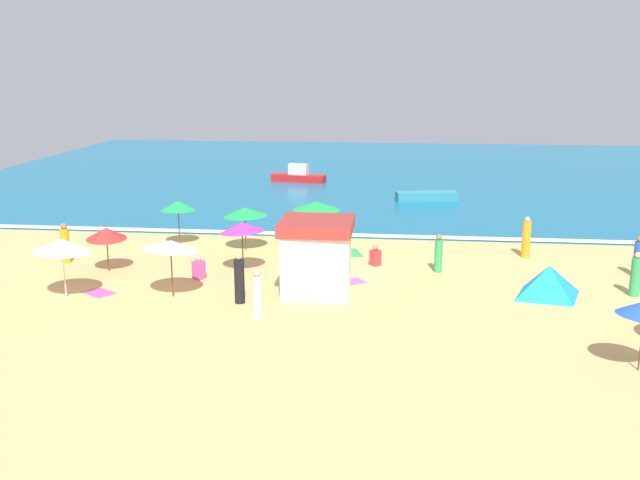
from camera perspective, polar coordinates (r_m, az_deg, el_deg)
ground_plane at (r=30.07m, az=1.42°, el=-2.56°), size 60.00×60.00×0.00m
ocean_water at (r=57.42m, az=3.87°, el=5.35°), size 60.00×44.00×0.10m
wave_breaker_foam at (r=36.11m, az=2.29°, el=0.41°), size 57.00×0.70×0.01m
lifeguard_cabana at (r=27.06m, az=-0.25°, el=-1.24°), size 2.70×2.72×2.83m
beach_umbrella_0 at (r=27.97m, az=-19.83°, el=-0.41°), size 3.01×3.00×2.34m
beach_umbrella_1 at (r=26.97m, az=-11.79°, el=-0.39°), size 2.98×2.98×2.28m
beach_umbrella_5 at (r=33.32m, az=-5.97°, el=2.24°), size 2.50×2.49×2.08m
beach_umbrella_6 at (r=29.81m, az=-6.21°, el=1.03°), size 2.53×2.51×2.20m
beach_umbrella_7 at (r=31.09m, az=-16.62°, el=0.51°), size 2.10×2.12×1.93m
beach_umbrella_8 at (r=32.90m, az=-0.28°, el=2.73°), size 2.75×2.75×2.38m
beach_umbrella_9 at (r=34.66m, az=-11.21°, el=2.69°), size 1.76×1.77×2.18m
beach_tent at (r=28.13m, az=17.69°, el=-3.12°), size 2.90×2.79×1.20m
beachgoer_0 at (r=31.04m, az=4.43°, el=-1.30°), size 0.53×0.53×0.91m
beachgoer_1 at (r=24.64m, az=-5.00°, el=-4.33°), size 0.42×0.42×1.70m
beachgoer_2 at (r=31.99m, az=23.97°, el=-1.30°), size 0.48×0.48×1.70m
beachgoer_3 at (r=33.43m, az=16.07°, el=0.12°), size 0.49×0.49×1.86m
beachgoer_4 at (r=29.29m, az=23.79°, el=-2.61°), size 0.45×0.45×1.70m
beachgoer_5 at (r=30.25m, az=9.39°, el=-1.11°), size 0.45×0.45×1.63m
beachgoer_6 at (r=33.20m, az=-19.59°, el=-0.31°), size 0.53×0.53×1.77m
beachgoer_7 at (r=29.43m, az=-9.61°, el=-2.28°), size 0.54×0.54×0.96m
beachgoer_10 at (r=26.16m, az=-6.42°, el=-3.16°), size 0.52×0.52×1.87m
beach_towel_0 at (r=28.63m, az=-17.14°, el=-4.02°), size 1.40×1.30×0.01m
beach_towel_1 at (r=28.60m, az=1.97°, el=-3.41°), size 1.79×1.58×0.01m
beach_towel_2 at (r=33.06m, az=2.52°, el=-1.04°), size 1.26×1.73×0.01m
small_boat_0 at (r=45.71m, az=8.46°, el=3.47°), size 3.96×1.85×0.55m
small_boat_1 at (r=52.55m, az=-1.72°, el=5.11°), size 4.09×1.79×1.30m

